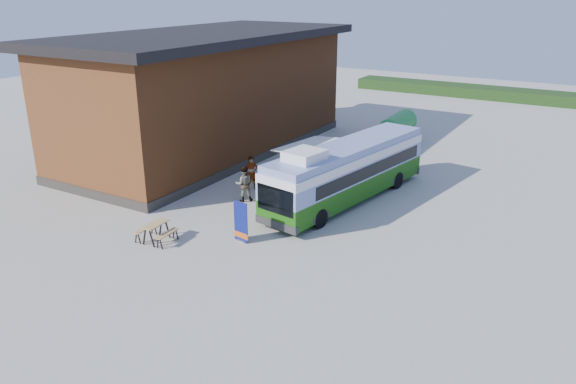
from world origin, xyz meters
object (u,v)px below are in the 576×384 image
Objects in this scene: person_b at (244,184)px; slurry_tanker at (397,126)px; banner at (241,225)px; picnic_table at (156,228)px; bus at (347,170)px; person_a at (252,173)px.

slurry_tanker reaches higher than person_b.
picnic_table is (-3.08, -1.80, -0.13)m from banner.
person_a is at bearing -159.04° from bus.
bus reaches higher than banner.
banner is 1.00× the size of person_a.
bus is at bearing 84.68° from banner.
slurry_tanker is at bearing 33.60° from person_a.
bus reaches higher than person_b.
person_a is 0.99× the size of person_b.
bus is 2.04× the size of slurry_tanker.
person_a is at bearing 87.36° from picnic_table.
picnic_table is at bearing 44.40° from person_b.
slurry_tanker is (2.66, 14.34, 0.25)m from person_b.
bus is 6.87m from banner.
bus is 6.19× the size of person_a.
banner is 0.33× the size of slurry_tanker.
slurry_tanker reaches higher than banner.
person_b is 14.59m from slurry_tanker.
slurry_tanker is at bearing 99.34° from banner.
person_b is (-2.61, 3.95, 0.17)m from banner.
person_a reaches higher than picnic_table.
person_b is (0.46, 5.75, 0.30)m from picnic_table.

